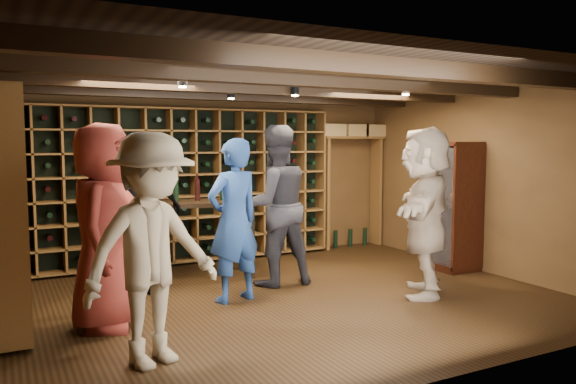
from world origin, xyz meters
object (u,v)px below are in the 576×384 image
guest_red_floral (102,227)px  guest_beige (425,211)px  display_cabinet (455,209)px  man_blue_shirt (234,220)px  guest_khaki (152,250)px  guest_woman_black (140,215)px  tasting_table (202,211)px  man_grey_suit (275,205)px

guest_red_floral → guest_beige: guest_red_floral is taller
guest_beige → display_cabinet: bearing=163.3°
man_blue_shirt → guest_beige: 2.20m
display_cabinet → guest_khaki: (-4.55, -1.40, 0.07)m
display_cabinet → guest_woman_black: 4.23m
man_blue_shirt → tasting_table: 1.28m
display_cabinet → tasting_table: display_cabinet is taller
man_grey_suit → guest_khaki: man_grey_suit is taller
display_cabinet → tasting_table: 3.47m
guest_woman_black → tasting_table: bearing=-168.1°
guest_red_floral → tasting_table: guest_red_floral is taller
display_cabinet → man_blue_shirt: 3.30m
guest_khaki → guest_beige: 3.37m
guest_woman_black → tasting_table: size_ratio=1.30×
display_cabinet → guest_khaki: bearing=-162.9°
display_cabinet → guest_woman_black: size_ratio=0.93×
man_grey_suit → tasting_table: man_grey_suit is taller
man_blue_shirt → guest_red_floral: (-1.45, -0.29, 0.07)m
guest_khaki → tasting_table: guest_khaki is taller
man_blue_shirt → man_grey_suit: size_ratio=0.92×
man_blue_shirt → guest_khaki: size_ratio=0.98×
tasting_table → man_blue_shirt: bearing=-79.6°
man_blue_shirt → guest_woman_black: 1.12m
man_grey_suit → tasting_table: (-0.67, 0.82, -0.12)m
guest_red_floral → guest_woman_black: guest_red_floral is taller
display_cabinet → guest_woman_black: (-4.18, 0.67, 0.09)m
display_cabinet → guest_red_floral: guest_red_floral is taller
guest_red_floral → guest_beige: bearing=-75.6°
man_grey_suit → guest_woman_black: size_ratio=1.05×
guest_red_floral → guest_woman_black: bearing=-8.0°
guest_woman_black → tasting_table: guest_woman_black is taller
man_blue_shirt → tasting_table: man_blue_shirt is taller
man_blue_shirt → display_cabinet: bearing=166.4°
display_cabinet → guest_khaki: guest_khaki is taller
man_blue_shirt → tasting_table: bearing=-106.7°
man_blue_shirt → guest_red_floral: size_ratio=0.93×
man_blue_shirt → guest_red_floral: 1.48m
man_blue_shirt → guest_khaki: 1.86m
display_cabinet → guest_red_floral: 4.76m
guest_khaki → tasting_table: 2.96m
guest_red_floral → man_grey_suit: bearing=-49.0°
guest_woman_black → guest_beige: (2.94, -1.46, 0.03)m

